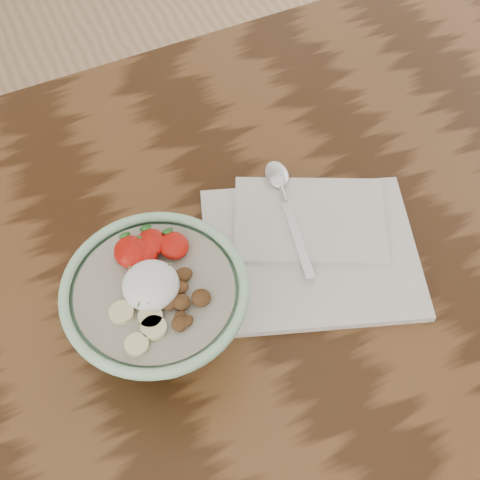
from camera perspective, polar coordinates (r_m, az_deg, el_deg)
The scene contains 4 objects.
table at distance 92.81cm, azimuth -9.85°, elevation -9.43°, with size 160.00×90.00×75.00cm.
breakfast_bowl at distance 76.50cm, azimuth -6.98°, elevation -5.74°, with size 20.66×20.66×14.03cm.
napkin at distance 88.42cm, azimuth 6.02°, elevation -0.45°, with size 33.53×30.32×1.70cm.
spoon at distance 91.76cm, azimuth 3.59°, elevation 4.29°, with size 6.29×19.62×1.03cm.
Camera 1 is at (-1.69, -40.99, 148.95)cm, focal length 50.00 mm.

